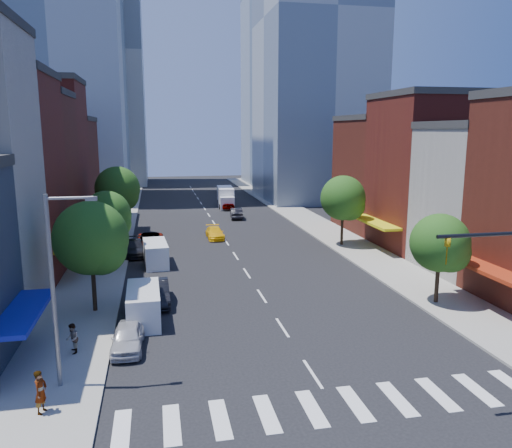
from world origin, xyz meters
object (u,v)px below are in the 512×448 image
at_px(traffic_car_far, 228,204).
at_px(cargo_van_near, 144,306).
at_px(pedestrian_near, 41,392).
at_px(cargo_van_far, 156,254).
at_px(parked_car_front, 128,337).
at_px(traffic_car_oncoming, 236,213).
at_px(parked_car_second, 156,292).
at_px(parked_car_rear, 134,248).
at_px(parked_car_third, 150,242).
at_px(pedestrian_far, 72,339).
at_px(box_truck, 226,198).
at_px(taxi, 215,233).

bearing_deg(traffic_car_far, cargo_van_near, 82.98).
bearing_deg(pedestrian_near, cargo_van_far, 7.53).
bearing_deg(parked_car_front, traffic_car_oncoming, 74.71).
xyz_separation_m(parked_car_second, parked_car_rear, (-2.00, 14.31, -0.07)).
bearing_deg(traffic_car_far, parked_car_third, 72.49).
bearing_deg(cargo_van_near, pedestrian_far, -131.93).
bearing_deg(box_truck, parked_car_second, -100.39).
bearing_deg(traffic_car_oncoming, taxi, 75.61).
height_order(parked_car_second, taxi, parked_car_second).
distance_m(parked_car_third, taxi, 8.00).
relative_size(taxi, traffic_car_oncoming, 1.00).
distance_m(parked_car_third, cargo_van_near, 19.82).
bearing_deg(parked_car_third, traffic_car_far, 66.70).
relative_size(box_truck, pedestrian_far, 4.73).
relative_size(parked_car_second, taxi, 1.11).
distance_m(parked_car_front, pedestrian_far, 2.85).
xyz_separation_m(traffic_car_far, pedestrian_near, (-15.87, -54.08, 0.28)).
relative_size(cargo_van_near, cargo_van_far, 1.00).
xyz_separation_m(parked_car_second, cargo_van_far, (0.01, 10.23, 0.24)).
bearing_deg(traffic_car_oncoming, parked_car_rear, 60.05).
bearing_deg(box_truck, traffic_car_oncoming, -86.36).
height_order(cargo_van_far, taxi, cargo_van_far).
distance_m(parked_car_rear, pedestrian_near, 27.67).
relative_size(parked_car_rear, pedestrian_far, 3.07).
bearing_deg(pedestrian_near, parked_car_rear, 13.32).
distance_m(taxi, pedestrian_near, 35.35).
bearing_deg(traffic_car_oncoming, pedestrian_near, 76.40).
bearing_deg(traffic_car_far, box_truck, -79.55).
height_order(traffic_car_oncoming, box_truck, box_truck).
height_order(cargo_van_far, box_truck, box_truck).
height_order(parked_car_front, traffic_car_oncoming, traffic_car_oncoming).
relative_size(parked_car_rear, traffic_car_oncoming, 1.14).
distance_m(taxi, pedestrian_far, 29.82).
xyz_separation_m(parked_car_second, box_truck, (10.94, 43.07, 0.65)).
bearing_deg(parked_car_second, traffic_car_far, 73.04).
bearing_deg(parked_car_rear, taxi, 34.86).
distance_m(taxi, traffic_car_far, 21.10).
xyz_separation_m(traffic_car_far, pedestrian_far, (-15.47, -48.34, 0.15)).
height_order(parked_car_front, box_truck, box_truck).
bearing_deg(parked_car_third, traffic_car_oncoming, 56.51).
bearing_deg(cargo_van_far, traffic_car_oncoming, 60.26).
xyz_separation_m(cargo_van_far, taxi, (6.49, 10.03, -0.40)).
xyz_separation_m(cargo_van_near, traffic_car_oncoming, (11.70, 35.79, -0.33)).
xyz_separation_m(parked_car_front, box_truck, (12.54, 50.35, 0.75)).
xyz_separation_m(traffic_car_oncoming, pedestrian_near, (-15.74, -45.72, 0.37)).
height_order(parked_car_third, traffic_car_oncoming, parked_car_third).
distance_m(box_truck, pedestrian_near, 58.46).
xyz_separation_m(taxi, pedestrian_far, (-10.93, -27.74, 0.33)).
relative_size(parked_car_second, cargo_van_near, 0.96).
relative_size(parked_car_second, traffic_car_far, 1.01).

